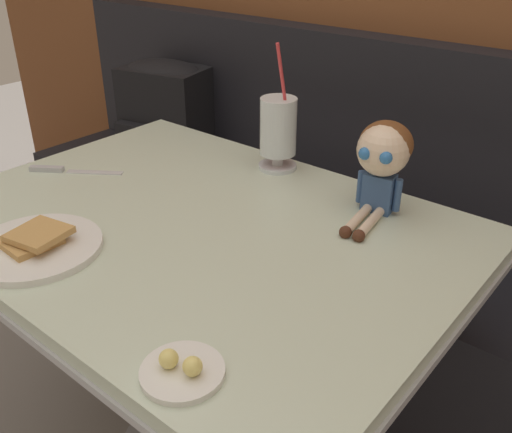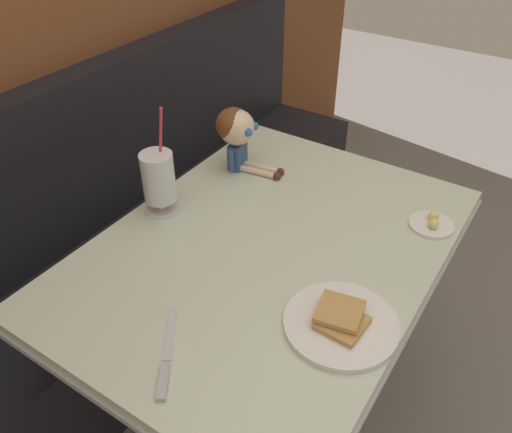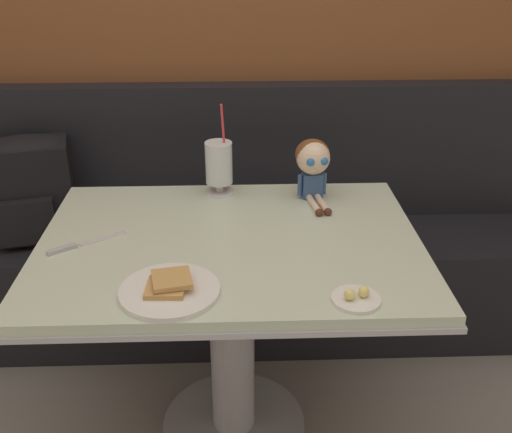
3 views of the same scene
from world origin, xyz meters
The scene contains 8 objects.
wood_panel_wall centered at (0.00, 1.05, 1.20)m, with size 4.40×0.08×2.40m, color brown.
booth_bench centered at (0.00, 0.81, 0.33)m, with size 2.60×0.48×1.00m.
diner_table centered at (0.00, 0.18, 0.54)m, with size 1.11×0.81×0.74m.
toast_plate centered at (-0.15, -0.10, 0.75)m, with size 0.25×0.25×0.04m.
milkshake_glass centered at (-0.04, 0.51, 0.84)m, with size 0.10×0.10×0.31m.
butter_saucer centered at (0.31, -0.15, 0.75)m, with size 0.12×0.12×0.04m.
butter_knife centered at (-0.44, 0.15, 0.74)m, with size 0.20×0.15×0.01m.
seated_doll centered at (0.27, 0.47, 0.87)m, with size 0.13×0.23×0.20m.
Camera 2 is at (-0.88, -0.36, 1.61)m, focal length 36.63 mm.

